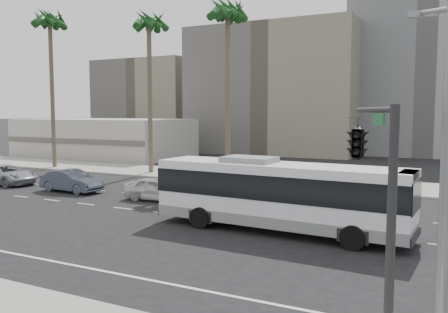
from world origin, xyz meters
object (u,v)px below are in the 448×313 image
Objects in this scene: car_a at (157,189)px; palm_near at (228,15)px; car_c at (5,175)px; streetlight_corner at (441,158)px; city_bus at (279,193)px; palm_far at (50,24)px; car_b at (71,181)px; palm_mid at (149,26)px; traffic_signal at (360,147)px.

palm_near reaches higher than car_a.
car_c is at bearing 85.13° from car_a.
streetlight_corner is 0.57× the size of palm_near.
city_bus is 36.12m from palm_far.
car_b is 0.30× the size of palm_far.
palm_mid is (-18.74, 15.42, 12.06)m from city_bus.
car_c is 0.35× the size of palm_far.
traffic_signal reaches higher than car_c.
traffic_signal reaches higher than car_a.
palm_near is at bearing -57.11° from car_c.
car_b is at bearing -85.43° from palm_mid.
palm_far reaches higher than car_a.
palm_mid reaches higher than city_bus.
palm_far is at bearing 179.00° from palm_near.
city_bus is at bearing 112.96° from streetlight_corner.
city_bus is 11.01m from car_a.
traffic_signal is 36.28m from palm_mid.
traffic_signal is at bearing -56.94° from palm_near.
car_c is 0.37× the size of palm_mid.
city_bus is 0.78× the size of palm_far.
car_b is at bearing -91.33° from car_c.
palm_mid is at bearing 7.16° from car_b.
palm_mid is at bearing 171.42° from palm_near.
car_c is 18.42m from palm_mid.
palm_near is at bearing -8.58° from palm_mid.
streetlight_corner is 0.53× the size of palm_far.
city_bus is 0.84× the size of palm_near.
car_b is at bearing 126.61° from traffic_signal.
car_a is 7.70m from car_b.
traffic_signal is 29.85m from palm_near.
streetlight_corner is (25.45, -14.55, 4.09)m from car_b.
car_b is at bearing 86.58° from car_a.
palm_near is 9.04m from palm_mid.
car_b is (-17.84, 4.10, -1.10)m from city_bus.
palm_near is at bearing 127.84° from city_bus.
car_a is 26.82m from palm_far.
palm_far is at bearing -175.16° from palm_mid.
streetlight_corner is at bearing -117.17° from car_b.
palm_far is at bearing 123.33° from traffic_signal.
streetlight_corner is (17.75, -14.59, 4.14)m from car_a.
streetlight_corner is (7.61, -10.46, 3.00)m from city_bus.
traffic_signal is (5.75, -9.83, 3.14)m from city_bus.
palm_far reaches higher than traffic_signal.
palm_near is 0.93× the size of palm_far.
car_b reaches higher than car_c.
streetlight_corner reaches higher than city_bus.
traffic_signal is (-1.87, 0.63, 0.15)m from streetlight_corner.
car_c is 0.66× the size of streetlight_corner.
city_bus is at bearing -115.92° from car_a.
palm_mid is 11.77m from palm_far.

